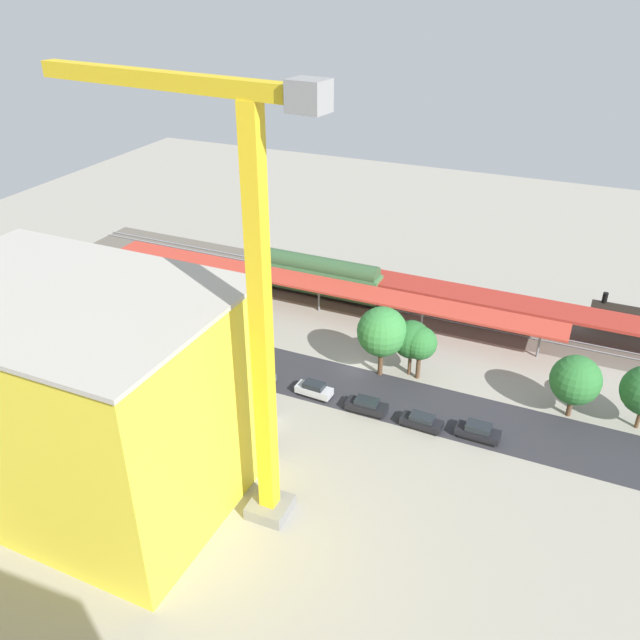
{
  "coord_description": "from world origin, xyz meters",
  "views": [
    {
      "loc": [
        -22.95,
        63.96,
        44.29
      ],
      "look_at": [
        3.62,
        2.43,
        7.37
      ],
      "focal_mm": 36.56,
      "sensor_mm": 36.0,
      "label": 1
    }
  ],
  "objects_px": {
    "street_tree_0": "(420,343)",
    "street_tree_3": "(412,340)",
    "parked_car_5": "(209,366)",
    "platform_canopy_far": "(470,295)",
    "street_tree_2": "(224,298)",
    "parked_car_0": "(478,432)",
    "box_truck_0": "(233,398)",
    "box_truck_1": "(140,385)",
    "parked_car_1": "(422,422)",
    "parked_car_4": "(257,376)",
    "traffic_light": "(190,300)",
    "freight_coach_far": "(317,275)",
    "construction_building": "(77,398)",
    "parked_car_2": "(367,406)",
    "tower_crane": "(242,291)",
    "parked_car_6": "(167,353)",
    "platform_canopy_near": "(319,285)",
    "street_tree_5": "(382,332)",
    "parked_car_3": "(314,390)",
    "street_tree_4": "(576,380)"
  },
  "relations": [
    {
      "from": "street_tree_0",
      "to": "street_tree_4",
      "type": "xyz_separation_m",
      "value": [
        -17.47,
        0.58,
        -0.18
      ]
    },
    {
      "from": "construction_building",
      "to": "box_truck_1",
      "type": "height_order",
      "value": "construction_building"
    },
    {
      "from": "parked_car_6",
      "to": "street_tree_3",
      "type": "xyz_separation_m",
      "value": [
        -29.24,
        -8.72,
        4.1
      ]
    },
    {
      "from": "tower_crane",
      "to": "street_tree_4",
      "type": "distance_m",
      "value": 40.33
    },
    {
      "from": "parked_car_3",
      "to": "box_truck_0",
      "type": "bearing_deg",
      "value": 41.24
    },
    {
      "from": "parked_car_6",
      "to": "street_tree_0",
      "type": "xyz_separation_m",
      "value": [
        -30.42,
        -8.32,
        4.08
      ]
    },
    {
      "from": "freight_coach_far",
      "to": "parked_car_4",
      "type": "xyz_separation_m",
      "value": [
        -2.78,
        24.57,
        -2.43
      ]
    },
    {
      "from": "platform_canopy_far",
      "to": "parked_car_0",
      "type": "xyz_separation_m",
      "value": [
        -6.7,
        25.83,
        -2.96
      ]
    },
    {
      "from": "box_truck_1",
      "to": "street_tree_0",
      "type": "relative_size",
      "value": 1.41
    },
    {
      "from": "parked_car_5",
      "to": "parked_car_6",
      "type": "distance_m",
      "value": 6.48
    },
    {
      "from": "parked_car_5",
      "to": "parked_car_6",
      "type": "bearing_deg",
      "value": -4.62
    },
    {
      "from": "construction_building",
      "to": "parked_car_0",
      "type": "bearing_deg",
      "value": -145.73
    },
    {
      "from": "street_tree_5",
      "to": "freight_coach_far",
      "type": "bearing_deg",
      "value": -47.26
    },
    {
      "from": "platform_canopy_far",
      "to": "street_tree_2",
      "type": "xyz_separation_m",
      "value": [
        29.16,
        17.09,
        1.57
      ]
    },
    {
      "from": "platform_canopy_far",
      "to": "street_tree_3",
      "type": "distance_m",
      "value": 17.32
    },
    {
      "from": "street_tree_2",
      "to": "traffic_light",
      "type": "distance_m",
      "value": 4.79
    },
    {
      "from": "freight_coach_far",
      "to": "box_truck_1",
      "type": "bearing_deg",
      "value": 75.84
    },
    {
      "from": "platform_canopy_far",
      "to": "box_truck_1",
      "type": "bearing_deg",
      "value": 47.69
    },
    {
      "from": "parked_car_1",
      "to": "parked_car_4",
      "type": "relative_size",
      "value": 1.03
    },
    {
      "from": "parked_car_3",
      "to": "parked_car_0",
      "type": "bearing_deg",
      "value": 179.58
    },
    {
      "from": "construction_building",
      "to": "parked_car_1",
      "type": "bearing_deg",
      "value": -141.11
    },
    {
      "from": "platform_canopy_far",
      "to": "freight_coach_far",
      "type": "height_order",
      "value": "freight_coach_far"
    },
    {
      "from": "street_tree_5",
      "to": "construction_building",
      "type": "bearing_deg",
      "value": 56.4
    },
    {
      "from": "street_tree_2",
      "to": "platform_canopy_near",
      "type": "bearing_deg",
      "value": -129.22
    },
    {
      "from": "construction_building",
      "to": "street_tree_2",
      "type": "bearing_deg",
      "value": -83.0
    },
    {
      "from": "parked_car_6",
      "to": "box_truck_0",
      "type": "xyz_separation_m",
      "value": [
        -13.31,
        6.27,
        0.95
      ]
    },
    {
      "from": "parked_car_2",
      "to": "parked_car_6",
      "type": "xyz_separation_m",
      "value": [
        27.05,
        -0.54,
        0.05
      ]
    },
    {
      "from": "parked_car_2",
      "to": "tower_crane",
      "type": "relative_size",
      "value": 0.12
    },
    {
      "from": "parked_car_0",
      "to": "box_truck_0",
      "type": "height_order",
      "value": "box_truck_0"
    },
    {
      "from": "construction_building",
      "to": "street_tree_4",
      "type": "relative_size",
      "value": 3.77
    },
    {
      "from": "street_tree_2",
      "to": "construction_building",
      "type": "bearing_deg",
      "value": 96.06
    },
    {
      "from": "platform_canopy_far",
      "to": "box_truck_0",
      "type": "relative_size",
      "value": 6.23
    },
    {
      "from": "street_tree_3",
      "to": "traffic_light",
      "type": "distance_m",
      "value": 30.3
    },
    {
      "from": "tower_crane",
      "to": "traffic_light",
      "type": "height_order",
      "value": "tower_crane"
    },
    {
      "from": "street_tree_3",
      "to": "traffic_light",
      "type": "relative_size",
      "value": 1.01
    },
    {
      "from": "box_truck_0",
      "to": "street_tree_5",
      "type": "relative_size",
      "value": 1.06
    },
    {
      "from": "parked_car_4",
      "to": "parked_car_5",
      "type": "bearing_deg",
      "value": 2.85
    },
    {
      "from": "parked_car_5",
      "to": "traffic_light",
      "type": "bearing_deg",
      "value": -46.27
    },
    {
      "from": "street_tree_2",
      "to": "street_tree_3",
      "type": "xyz_separation_m",
      "value": [
        -25.69,
        -0.16,
        -0.42
      ]
    },
    {
      "from": "freight_coach_far",
      "to": "construction_building",
      "type": "xyz_separation_m",
      "value": [
        3.43,
        46.03,
        6.81
      ]
    },
    {
      "from": "parked_car_5",
      "to": "street_tree_3",
      "type": "distance_m",
      "value": 24.93
    },
    {
      "from": "parked_car_5",
      "to": "street_tree_2",
      "type": "height_order",
      "value": "street_tree_2"
    },
    {
      "from": "freight_coach_far",
      "to": "parked_car_6",
      "type": "distance_m",
      "value": 26.53
    },
    {
      "from": "parked_car_2",
      "to": "box_truck_0",
      "type": "distance_m",
      "value": 14.92
    },
    {
      "from": "parked_car_0",
      "to": "street_tree_4",
      "type": "bearing_deg",
      "value": -136.92
    },
    {
      "from": "street_tree_0",
      "to": "street_tree_3",
      "type": "xyz_separation_m",
      "value": [
        1.18,
        -0.4,
        0.02
      ]
    },
    {
      "from": "parked_car_1",
      "to": "box_truck_1",
      "type": "bearing_deg",
      "value": 13.01
    },
    {
      "from": "parked_car_2",
      "to": "street_tree_2",
      "type": "xyz_separation_m",
      "value": [
        23.5,
        -9.1,
        4.57
      ]
    },
    {
      "from": "construction_building",
      "to": "traffic_light",
      "type": "bearing_deg",
      "value": -74.01
    },
    {
      "from": "box_truck_1",
      "to": "street_tree_3",
      "type": "bearing_deg",
      "value": -148.32
    }
  ]
}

